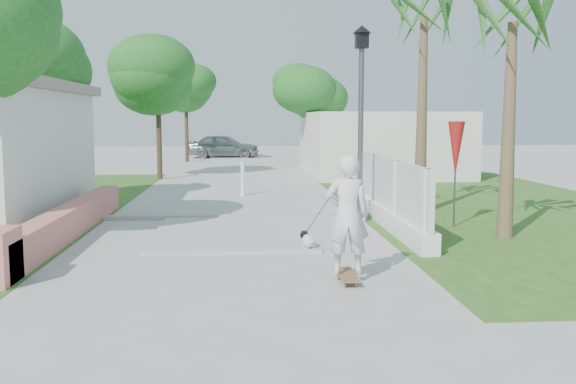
{
  "coord_description": "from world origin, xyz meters",
  "views": [
    {
      "loc": [
        0.2,
        -9.05,
        2.38
      ],
      "look_at": [
        0.98,
        1.93,
        1.1
      ],
      "focal_mm": 40.0,
      "sensor_mm": 36.0,
      "label": 1
    }
  ],
  "objects": [
    {
      "name": "ground",
      "position": [
        0.0,
        0.0,
        0.0
      ],
      "size": [
        90.0,
        90.0,
        0.0
      ],
      "primitive_type": "plane",
      "color": "#B7B7B2",
      "rests_on": "ground"
    },
    {
      "name": "path_strip",
      "position": [
        0.0,
        20.0,
        0.03
      ],
      "size": [
        3.2,
        36.0,
        0.06
      ],
      "primitive_type": "cube",
      "color": "#B7B7B2",
      "rests_on": "ground"
    },
    {
      "name": "curb",
      "position": [
        0.0,
        6.0,
        0.05
      ],
      "size": [
        6.5,
        0.25,
        0.1
      ],
      "primitive_type": "cube",
      "color": "#999993",
      "rests_on": "ground"
    },
    {
      "name": "grass_right",
      "position": [
        7.0,
        8.0,
        0.01
      ],
      "size": [
        8.0,
        20.0,
        0.01
      ],
      "primitive_type": "cube",
      "color": "#285B1C",
      "rests_on": "ground"
    },
    {
      "name": "pink_wall",
      "position": [
        -3.3,
        3.55,
        0.31
      ],
      "size": [
        0.45,
        8.2,
        0.8
      ],
      "color": "#C36764",
      "rests_on": "ground"
    },
    {
      "name": "lattice_fence",
      "position": [
        3.4,
        5.0,
        0.54
      ],
      "size": [
        0.35,
        7.0,
        1.5
      ],
      "color": "white",
      "rests_on": "ground"
    },
    {
      "name": "building_right",
      "position": [
        6.0,
        18.0,
        1.3
      ],
      "size": [
        6.0,
        8.0,
        2.6
      ],
      "primitive_type": "cube",
      "color": "silver",
      "rests_on": "ground"
    },
    {
      "name": "street_lamp",
      "position": [
        2.9,
        5.5,
        2.43
      ],
      "size": [
        0.44,
        0.44,
        4.44
      ],
      "color": "#59595E",
      "rests_on": "ground"
    },
    {
      "name": "bollard",
      "position": [
        0.2,
        10.0,
        0.58
      ],
      "size": [
        0.14,
        0.14,
        1.09
      ],
      "color": "white",
      "rests_on": "ground"
    },
    {
      "name": "patio_umbrella",
      "position": [
        4.8,
        4.5,
        1.69
      ],
      "size": [
        0.36,
        0.36,
        2.3
      ],
      "color": "#59595E",
      "rests_on": "ground"
    },
    {
      "name": "tree_left_mid",
      "position": [
        -5.48,
        8.48,
        3.5
      ],
      "size": [
        3.2,
        3.2,
        4.85
      ],
      "color": "#4C3826",
      "rests_on": "ground"
    },
    {
      "name": "tree_path_left",
      "position": [
        -2.98,
        15.98,
        3.82
      ],
      "size": [
        3.4,
        3.4,
        5.23
      ],
      "color": "#4C3826",
      "rests_on": "ground"
    },
    {
      "name": "tree_path_right",
      "position": [
        3.22,
        19.98,
        3.49
      ],
      "size": [
        3.0,
        3.0,
        4.79
      ],
      "color": "#4C3826",
      "rests_on": "ground"
    },
    {
      "name": "tree_path_far",
      "position": [
        -2.78,
        25.98,
        3.82
      ],
      "size": [
        3.2,
        3.2,
        5.17
      ],
      "color": "#4C3826",
      "rests_on": "ground"
    },
    {
      "name": "palm_far",
      "position": [
        4.6,
        6.5,
        4.48
      ],
      "size": [
        1.8,
        1.8,
        5.3
      ],
      "color": "brown",
      "rests_on": "ground"
    },
    {
      "name": "palm_near",
      "position": [
        5.4,
        3.2,
        3.95
      ],
      "size": [
        1.8,
        1.8,
        4.7
      ],
      "color": "brown",
      "rests_on": "ground"
    },
    {
      "name": "skateboarder",
      "position": [
        1.62,
        0.37,
        0.91
      ],
      "size": [
        0.67,
        2.82,
        1.86
      ],
      "rotation": [
        0.0,
        0.0,
        3.08
      ],
      "color": "brown",
      "rests_on": "ground"
    },
    {
      "name": "dog",
      "position": [
        1.36,
        2.24,
        0.19
      ],
      "size": [
        0.34,
        0.5,
        0.36
      ],
      "rotation": [
        0.0,
        0.0,
        0.32
      ],
      "color": "silver",
      "rests_on": "ground"
    },
    {
      "name": "parked_car",
      "position": [
        -0.9,
        29.07,
        0.71
      ],
      "size": [
        4.37,
        2.32,
        1.42
      ],
      "primitive_type": "imported",
      "rotation": [
        0.0,
        0.0,
        1.41
      ],
      "color": "#989B9F",
      "rests_on": "ground"
    }
  ]
}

